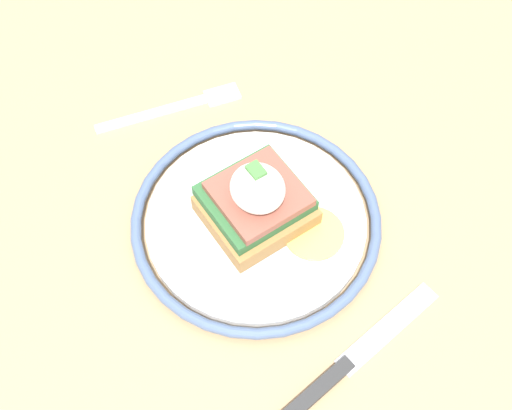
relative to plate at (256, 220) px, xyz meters
name	(u,v)px	position (x,y,z in m)	size (l,w,h in m)	color
dining_table	(258,296)	(0.03, -0.02, -0.11)	(1.09, 0.88, 0.73)	tan
plate	(256,220)	(0.00, 0.00, 0.00)	(0.23, 0.23, 0.02)	silver
sandwich	(258,202)	(0.00, 0.00, 0.03)	(0.11, 0.10, 0.08)	#9E703D
fork	(176,108)	(-0.16, 0.01, -0.01)	(0.05, 0.16, 0.00)	silver
knife	(347,365)	(0.15, -0.01, -0.01)	(0.03, 0.18, 0.01)	#2D2D2D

